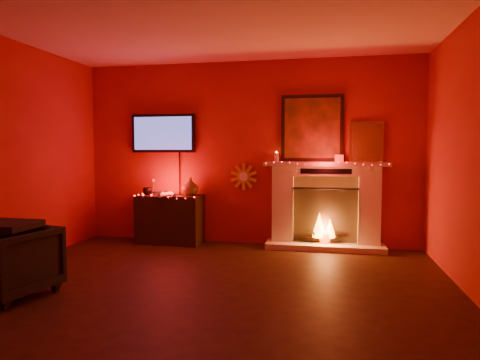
# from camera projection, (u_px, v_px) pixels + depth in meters

# --- Properties ---
(room) EXTENTS (5.00, 5.00, 5.00)m
(room) POSITION_uv_depth(u_px,v_px,m) (197.00, 155.00, 3.91)
(room) COLOR black
(room) RESTS_ON ground
(floor) EXTENTS (5.00, 5.00, 0.00)m
(floor) POSITION_uv_depth(u_px,v_px,m) (198.00, 299.00, 4.00)
(floor) COLOR black
(floor) RESTS_ON ground
(fireplace) EXTENTS (1.72, 0.40, 2.18)m
(fireplace) POSITION_uv_depth(u_px,v_px,m) (325.00, 197.00, 6.06)
(fireplace) COLOR beige
(fireplace) RESTS_ON floor
(tv) EXTENTS (1.00, 0.07, 1.24)m
(tv) POSITION_uv_depth(u_px,v_px,m) (163.00, 134.00, 6.54)
(tv) COLOR black
(tv) RESTS_ON room
(sunburst_clock) EXTENTS (0.40, 0.03, 0.40)m
(sunburst_clock) POSITION_uv_depth(u_px,v_px,m) (244.00, 177.00, 6.36)
(sunburst_clock) COLOR gold
(sunburst_clock) RESTS_ON room
(console_table) EXTENTS (0.95, 0.60, 0.99)m
(console_table) POSITION_uv_depth(u_px,v_px,m) (171.00, 217.00, 6.40)
(console_table) COLOR black
(console_table) RESTS_ON floor
(armchair) EXTENTS (0.85, 0.87, 0.66)m
(armchair) POSITION_uv_depth(u_px,v_px,m) (9.00, 262.00, 4.06)
(armchair) COLOR black
(armchair) RESTS_ON floor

